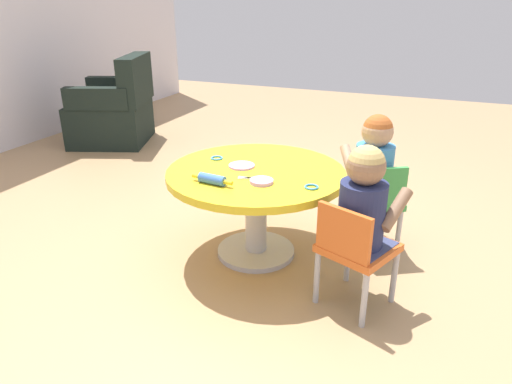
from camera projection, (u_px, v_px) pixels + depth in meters
The scene contains 13 objects.
ground_plane at pixel (256, 253), 2.69m from camera, with size 10.00×10.00×0.00m, color tan.
craft_table at pixel (256, 189), 2.54m from camera, with size 0.96×0.96×0.51m.
child_chair_left at pixel (354, 249), 2.13m from camera, with size 0.39×0.39×0.54m.
seated_child_left at pixel (363, 201), 2.06m from camera, with size 0.42×0.38×0.51m.
child_chair_right at pixel (373, 201), 2.63m from camera, with size 0.41×0.41×0.54m.
seated_child_right at pixel (374, 160), 2.58m from camera, with size 0.43×0.41×0.51m.
armchair_dark at pixel (115, 112), 4.63m from camera, with size 0.91×0.92×0.85m.
rolling_pin at pixel (212, 179), 2.30m from camera, with size 0.06×0.23×0.05m.
craft_scissors at pixel (255, 178), 2.37m from camera, with size 0.09×0.14×0.01m.
playdough_blob_0 at pixel (242, 166), 2.54m from camera, with size 0.14×0.14×0.01m, color #CC99E5.
playdough_blob_1 at pixel (262, 181), 2.32m from camera, with size 0.12×0.12×0.02m, color #CC99E5.
cookie_cutter_0 at pixel (312, 187), 2.26m from camera, with size 0.07×0.07×0.01m, color #3F99D8.
cookie_cutter_1 at pixel (217, 158), 2.66m from camera, with size 0.07×0.07×0.01m, color #3F99D8.
Camera 1 is at (-2.16, -0.90, 1.37)m, focal length 32.78 mm.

